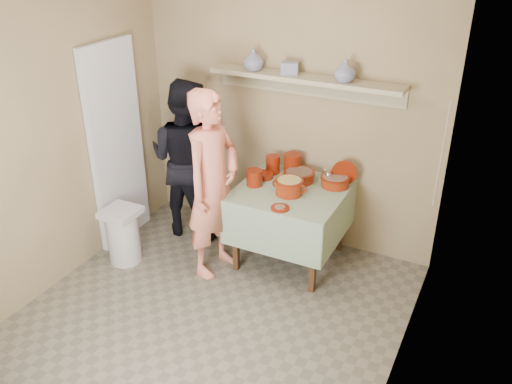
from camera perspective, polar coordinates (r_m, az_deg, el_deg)
The scene contains 22 objects.
ground at distance 4.53m, azimuth -6.12°, elevation -14.32°, with size 3.50×3.50×0.00m, color #6E6757.
tile_panel at distance 5.44m, azimuth -14.45°, elevation 4.73°, with size 0.06×0.70×2.00m, color silver.
plate_stack_a at distance 5.23m, azimuth 1.79°, elevation 2.91°, with size 0.13×0.13×0.18m, color #661000.
plate_stack_b at distance 5.23m, azimuth 3.86°, elevation 2.97°, with size 0.17×0.17×0.20m, color #661000.
bowl_stack at distance 4.99m, azimuth -0.16°, elevation 1.51°, with size 0.15×0.15×0.15m, color #661000.
empty_bowl at distance 5.15m, azimuth 0.87°, elevation 1.76°, with size 0.17×0.17×0.05m, color #661000.
propped_lid at distance 5.05m, azimuth 9.25°, elevation 2.01°, with size 0.23×0.23×0.02m, color #661000.
vase_right at distance 4.77m, azimuth 9.38°, elevation 12.49°, with size 0.19×0.19×0.19m, color navy.
vase_left at distance 5.09m, azimuth -0.28°, elevation 13.77°, with size 0.19×0.19×0.20m, color navy.
ceramic_box at distance 4.97m, azimuth 3.55°, elevation 12.87°, with size 0.15×0.11×0.11m, color navy.
person_cook at distance 4.79m, azimuth -4.57°, elevation 0.75°, with size 0.63×0.42×1.74m, color #F28468.
person_helper at distance 5.48m, azimuth -7.34°, elevation 3.48°, with size 0.79×0.62×1.63m, color black.
room_shell at distance 3.68m, azimuth -7.33°, elevation 4.92°, with size 3.04×3.54×2.62m.
serving_table at distance 5.01m, azimuth 3.72°, elevation -0.92°, with size 0.97×0.97×0.76m.
cazuela_meat_a at distance 5.10m, azimuth 4.56°, elevation 1.79°, with size 0.30×0.30×0.10m.
cazuela_meat_b at distance 5.03m, azimuth 8.32°, elevation 1.24°, with size 0.28×0.28×0.10m.
ladle at distance 5.01m, azimuth 7.64°, elevation 1.84°, with size 0.08×0.26×0.19m.
cazuela_rice at distance 4.83m, azimuth 3.50°, elevation 0.68°, with size 0.33×0.25×0.14m.
front_plate at distance 4.61m, azimuth 2.54°, elevation -1.68°, with size 0.16×0.16×0.03m.
wall_shelf at distance 4.97m, azimuth 5.25°, elevation 11.61°, with size 1.80×0.25×0.21m.
trash_bin at distance 5.31m, azimuth -13.78°, elevation -4.42°, with size 0.32×0.32×0.56m.
electrical_cord at distance 4.66m, azimuth 18.91°, elevation 3.67°, with size 0.01×0.05×0.90m.
Camera 1 is at (1.92, -2.83, 2.97)m, focal length 38.00 mm.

